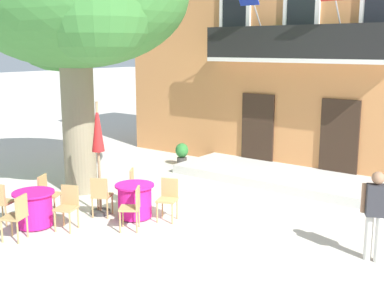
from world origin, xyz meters
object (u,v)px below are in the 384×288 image
cafe_chair_near_tree_3 (1,200)px  cafe_table_middle (135,201)px  cafe_umbrella (98,142)px  pedestrian_near_entrance (376,211)px  cafe_chair_near_tree_1 (68,204)px  cafe_chair_middle_1 (101,194)px  cafe_chair_near_tree_2 (47,192)px  ground_planter_left (182,153)px  cafe_chair_near_tree_0 (17,214)px  cafe_chair_middle_0 (136,185)px  cafe_chair_middle_2 (133,205)px  cafe_table_near_tree (34,209)px  plane_tree (72,2)px  cafe_chair_middle_3 (168,196)px

cafe_chair_near_tree_3 → cafe_table_middle: cafe_chair_near_tree_3 is taller
cafe_umbrella → pedestrian_near_entrance: cafe_umbrella is taller
cafe_chair_near_tree_1 → cafe_chair_middle_1: 0.91m
cafe_chair_near_tree_1 → cafe_chair_near_tree_2: (-1.08, 0.29, 0.00)m
cafe_chair_near_tree_1 → ground_planter_left: 5.98m
cafe_chair_near_tree_0 → cafe_chair_near_tree_1: 1.03m
cafe_chair_near_tree_1 → cafe_chair_near_tree_2: 1.12m
cafe_chair_near_tree_2 → cafe_umbrella: (0.90, 0.75, 1.14)m
cafe_table_middle → pedestrian_near_entrance: 5.00m
ground_planter_left → pedestrian_near_entrance: 7.93m
cafe_chair_near_tree_0 → cafe_chair_middle_0: bearing=81.9°
cafe_chair_near_tree_0 → cafe_chair_near_tree_1: same height
cafe_chair_near_tree_1 → cafe_chair_middle_2: same height
cafe_table_middle → ground_planter_left: size_ratio=1.19×
cafe_table_near_tree → pedestrian_near_entrance: 6.72m
cafe_chair_near_tree_3 → cafe_chair_middle_0: same height
cafe_umbrella → pedestrian_near_entrance: 5.86m
cafe_table_near_tree → cafe_chair_near_tree_1: cafe_chair_near_tree_1 is taller
plane_tree → pedestrian_near_entrance: plane_tree is taller
cafe_chair_near_tree_1 → plane_tree: bearing=134.9°
cafe_chair_middle_1 → cafe_umbrella: (-0.17, 0.13, 1.14)m
cafe_chair_middle_1 → pedestrian_near_entrance: size_ratio=0.56×
cafe_chair_middle_3 → ground_planter_left: 5.00m
cafe_chair_near_tree_3 → cafe_chair_middle_1: size_ratio=1.00×
cafe_chair_middle_1 → cafe_table_middle: bearing=33.5°
cafe_chair_near_tree_2 → cafe_chair_middle_0: (1.20, 1.61, 0.00)m
cafe_chair_middle_0 → cafe_chair_middle_1: (-0.13, -0.99, 0.00)m
cafe_chair_near_tree_1 → cafe_chair_near_tree_3: size_ratio=1.00×
plane_tree → cafe_chair_middle_1: bearing=-28.8°
cafe_table_near_tree → cafe_chair_near_tree_0: size_ratio=0.95×
cafe_chair_middle_1 → cafe_chair_middle_2: bearing=-7.7°
cafe_table_middle → cafe_chair_middle_0: 0.77m
cafe_chair_middle_0 → cafe_chair_middle_3: bearing=-10.9°
cafe_chair_middle_3 → cafe_table_near_tree: bearing=-134.2°
cafe_chair_near_tree_2 → ground_planter_left: 5.50m
cafe_chair_near_tree_3 → cafe_chair_middle_2: (2.46, 1.45, 0.00)m
cafe_chair_near_tree_0 → cafe_chair_near_tree_2: size_ratio=1.00×
cafe_chair_near_tree_2 → cafe_chair_near_tree_0: bearing=-58.3°
cafe_chair_near_tree_2 → pedestrian_near_entrance: 6.88m
cafe_chair_middle_1 → cafe_umbrella: size_ratio=0.36×
cafe_chair_middle_0 → ground_planter_left: (-1.71, 3.87, -0.13)m
cafe_chair_near_tree_3 → cafe_chair_middle_2: bearing=30.5°
cafe_chair_middle_1 → ground_planter_left: 5.11m
cafe_chair_near_tree_2 → cafe_chair_near_tree_3: same height
cafe_table_near_tree → cafe_chair_near_tree_1: size_ratio=0.95×
cafe_table_middle → cafe_chair_middle_3: 0.77m
plane_tree → cafe_umbrella: (1.83, -0.97, -3.13)m
cafe_chair_near_tree_3 → cafe_table_middle: (1.96, 2.01, -0.14)m
cafe_chair_near_tree_1 → pedestrian_near_entrance: 5.96m
cafe_chair_near_tree_3 → cafe_umbrella: cafe_umbrella is taller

